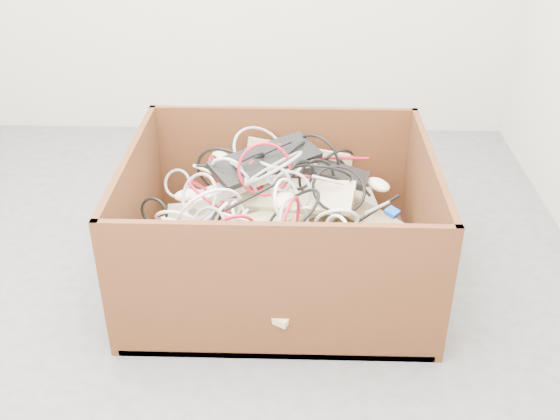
{
  "coord_description": "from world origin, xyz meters",
  "views": [
    {
      "loc": [
        0.32,
        -2.09,
        1.59
      ],
      "look_at": [
        0.26,
        0.06,
        0.3
      ],
      "focal_mm": 42.38,
      "sensor_mm": 36.0,
      "label": 1
    }
  ],
  "objects_px": {
    "power_strip_right": "(195,230)",
    "power_strip_left": "(234,186)",
    "vga_plug": "(392,212)",
    "cardboard_box": "(276,247)"
  },
  "relations": [
    {
      "from": "cardboard_box",
      "to": "power_strip_left",
      "type": "bearing_deg",
      "value": 158.16
    },
    {
      "from": "power_strip_left",
      "to": "vga_plug",
      "type": "bearing_deg",
      "value": -36.04
    },
    {
      "from": "power_strip_right",
      "to": "cardboard_box",
      "type": "bearing_deg",
      "value": 33.66
    },
    {
      "from": "power_strip_right",
      "to": "vga_plug",
      "type": "relative_size",
      "value": 5.52
    },
    {
      "from": "cardboard_box",
      "to": "power_strip_right",
      "type": "height_order",
      "value": "cardboard_box"
    },
    {
      "from": "power_strip_left",
      "to": "cardboard_box",
      "type": "bearing_deg",
      "value": -41.71
    },
    {
      "from": "power_strip_right",
      "to": "vga_plug",
      "type": "height_order",
      "value": "vga_plug"
    },
    {
      "from": "vga_plug",
      "to": "power_strip_right",
      "type": "bearing_deg",
      "value": -130.89
    },
    {
      "from": "power_strip_left",
      "to": "power_strip_right",
      "type": "height_order",
      "value": "power_strip_left"
    },
    {
      "from": "power_strip_right",
      "to": "power_strip_left",
      "type": "bearing_deg",
      "value": 65.57
    }
  ]
}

